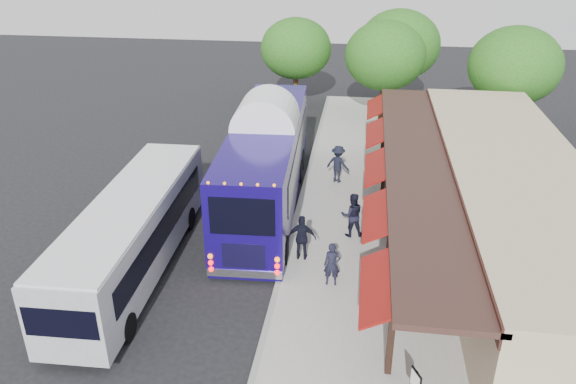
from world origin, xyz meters
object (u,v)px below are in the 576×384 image
at_px(ped_b, 352,215).
at_px(ped_d, 338,164).
at_px(city_bus, 133,231).
at_px(ped_a, 332,265).
at_px(sign_board, 416,382).
at_px(ped_c, 302,238).
at_px(coach_bus, 266,159).

distance_m(ped_b, ped_d, 5.27).
xyz_separation_m(city_bus, ped_a, (7.19, -0.17, -0.67)).
bearing_deg(ped_a, sign_board, -66.00).
height_order(ped_c, sign_board, ped_c).
relative_size(ped_a, ped_d, 0.86).
xyz_separation_m(ped_a, ped_c, (-1.22, 1.51, 0.10)).
bearing_deg(ped_c, ped_b, -131.47).
relative_size(city_bus, sign_board, 9.92).
relative_size(city_bus, ped_d, 5.91).
xyz_separation_m(ped_b, ped_c, (-1.77, -2.02, -0.03)).
bearing_deg(coach_bus, sign_board, -65.29).
relative_size(ped_a, ped_b, 0.86).
xyz_separation_m(ped_c, sign_board, (3.73, -6.68, -0.15)).
relative_size(ped_b, ped_d, 1.00).
bearing_deg(ped_b, ped_d, -92.21).
distance_m(ped_b, sign_board, 8.92).
bearing_deg(ped_a, coach_bus, 116.79).
distance_m(coach_bus, ped_a, 7.12).
relative_size(city_bus, ped_a, 6.89).
bearing_deg(ped_c, ped_d, -97.37).
distance_m(city_bus, ped_b, 8.46).
bearing_deg(sign_board, ped_b, 77.65).
bearing_deg(ped_b, ped_c, 37.07).
distance_m(coach_bus, ped_b, 4.85).
height_order(ped_d, sign_board, ped_d).
bearing_deg(city_bus, ped_c, 10.97).
relative_size(ped_c, ped_d, 0.97).
relative_size(coach_bus, ped_c, 7.28).
height_order(coach_bus, sign_board, coach_bus).
bearing_deg(coach_bus, ped_d, 37.55).
distance_m(city_bus, ped_a, 7.23).
bearing_deg(ped_d, ped_c, 106.11).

